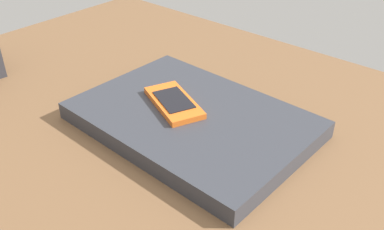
# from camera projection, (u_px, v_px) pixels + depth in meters

# --- Properties ---
(desk_surface) EXTENTS (1.20, 0.80, 0.03)m
(desk_surface) POSITION_uv_depth(u_px,v_px,m) (211.00, 180.00, 0.52)
(desk_surface) COLOR brown
(desk_surface) RESTS_ON ground
(laptop_closed) EXTENTS (0.32, 0.22, 0.02)m
(laptop_closed) POSITION_uv_depth(u_px,v_px,m) (192.00, 120.00, 0.59)
(laptop_closed) COLOR #33353D
(laptop_closed) RESTS_ON desk_surface
(cell_phone_on_laptop) EXTENTS (0.11, 0.09, 0.01)m
(cell_phone_on_laptop) POSITION_uv_depth(u_px,v_px,m) (174.00, 102.00, 0.60)
(cell_phone_on_laptop) COLOR orange
(cell_phone_on_laptop) RESTS_ON laptop_closed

